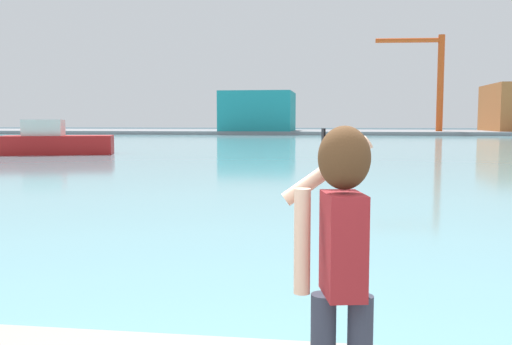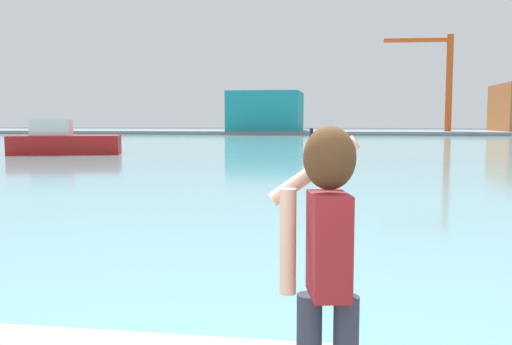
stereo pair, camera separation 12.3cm
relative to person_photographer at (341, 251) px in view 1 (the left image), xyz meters
name	(u,v)px [view 1 (the left image)]	position (x,y,z in m)	size (l,w,h in m)	color
ground_plane	(330,145)	(-0.58, 49.36, -1.61)	(220.00, 220.00, 0.00)	#334751
harbor_water	(330,144)	(-0.58, 51.36, -1.60)	(140.00, 100.00, 0.02)	#6BA8B2
far_shore_dock	(332,132)	(-0.58, 91.36, -1.34)	(140.00, 20.00, 0.55)	gray
person_photographer	(341,251)	(0.00, 0.00, 0.00)	(0.53, 0.54, 1.74)	#2D3342
boat_moored	(55,142)	(-18.53, 32.21, -0.76)	(7.51, 4.54, 2.31)	#B21919
warehouse_left	(258,111)	(-12.45, 87.31, 2.04)	(11.21, 11.54, 6.21)	teal
port_crane	(432,73)	(14.56, 87.34, 7.91)	(10.46, 1.52, 14.69)	#D84C19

